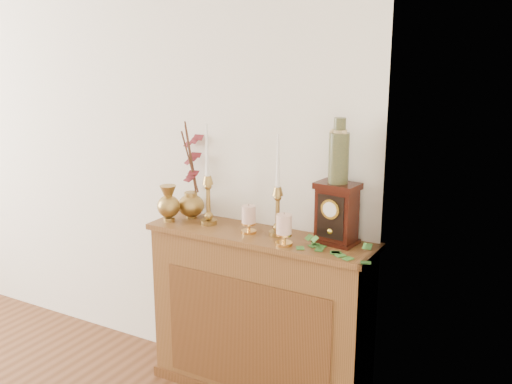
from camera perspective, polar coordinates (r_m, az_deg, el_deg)
The scene contains 10 objects.
console_shelf at distance 3.31m, azimuth 0.30°, elevation -12.09°, with size 1.24×0.34×0.93m.
candlestick_left at distance 3.24m, azimuth -4.59°, elevation 0.00°, with size 0.09×0.09×0.55m.
candlestick_center at distance 3.04m, azimuth 2.08°, elevation -1.07°, with size 0.09×0.09×0.53m.
bud_vase at distance 3.33m, azimuth -8.33°, elevation -1.12°, with size 0.13×0.13×0.20m.
ginger_jar at distance 3.38m, azimuth -6.01°, elevation 1.80°, with size 0.22×0.24×0.55m.
pillar_candle_left at distance 3.10m, azimuth -0.70°, elevation -2.48°, with size 0.08×0.08×0.16m.
pillar_candle_right at distance 2.92m, azimuth 2.68°, elevation -3.45°, with size 0.09×0.09×0.17m.
ivy_garland at distance 2.85m, azimuth 8.09°, elevation -5.64°, with size 0.41×0.19×0.08m.
mantel_clock at distance 2.96m, azimuth 7.68°, elevation -2.08°, with size 0.22×0.17×0.31m.
ceramic_vase at distance 2.89m, azimuth 7.90°, elevation 3.60°, with size 0.10×0.10×0.32m.
Camera 1 is at (2.85, -0.48, 1.92)m, focal length 42.00 mm.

